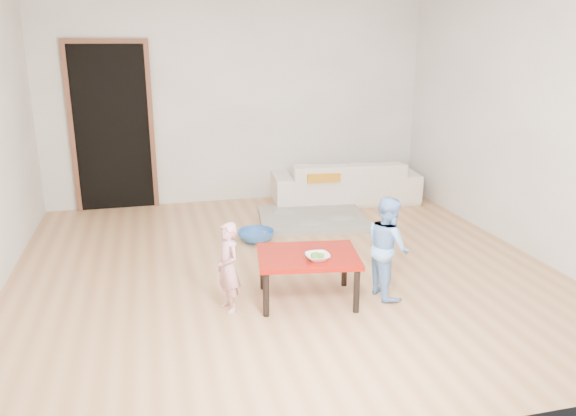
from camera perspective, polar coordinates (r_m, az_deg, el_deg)
name	(u,v)px	position (r m, az deg, el deg)	size (l,w,h in m)	color
floor	(283,267)	(5.40, -0.52, -6.03)	(5.00, 5.00, 0.01)	#B37D4D
back_wall	(238,103)	(7.48, -5.10, 10.57)	(5.00, 0.02, 2.60)	white
right_wall	(527,123)	(6.12, 23.08, 7.99)	(0.02, 5.00, 2.60)	white
doorway	(112,129)	(7.42, -17.42, 7.69)	(1.02, 0.08, 2.11)	brown
sofa	(345,181)	(7.56, 5.79, 2.75)	(1.92, 0.75, 0.56)	silver
cushion	(321,175)	(7.23, 3.35, 3.35)	(0.42, 0.37, 0.11)	orange
red_table	(308,277)	(4.68, 2.00, -7.03)	(0.82, 0.61, 0.41)	maroon
bowl	(318,257)	(4.48, 3.02, -4.98)	(0.19, 0.19, 0.05)	white
broccoli	(318,256)	(4.48, 3.02, -4.93)	(0.12, 0.12, 0.06)	#2D5919
child_pink	(228,267)	(4.47, -6.10, -6.02)	(0.27, 0.18, 0.73)	#DD657A
child_blue	(388,247)	(4.76, 10.09, -3.90)	(0.42, 0.33, 0.86)	#6AA5F7
basin	(256,236)	(6.07, -3.28, -2.84)	(0.39, 0.39, 0.12)	#2D5FAB
blanket	(312,218)	(6.75, 2.50, -1.07)	(1.26, 1.05, 0.06)	gray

